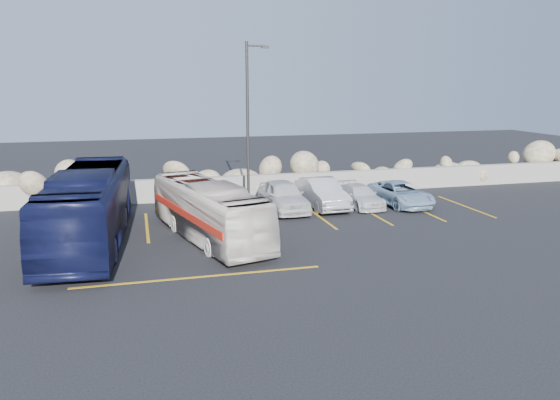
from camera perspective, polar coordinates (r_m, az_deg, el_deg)
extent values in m
plane|color=black|center=(17.82, -5.06, -7.96)|extent=(90.00, 90.00, 0.00)
cube|color=gray|center=(29.16, -9.11, 1.14)|extent=(60.00, 0.40, 1.20)
cube|color=gold|center=(24.29, -13.73, -2.74)|extent=(0.12, 5.00, 0.01)
cube|color=gold|center=(24.87, -1.91, -2.04)|extent=(0.12, 5.00, 0.01)
cube|color=gold|center=(25.59, 4.00, -1.65)|extent=(0.12, 5.00, 0.01)
cube|color=gold|center=(26.52, 9.33, -1.29)|extent=(0.12, 5.00, 0.01)
cube|color=gold|center=(27.67, 14.25, -0.94)|extent=(0.12, 5.00, 0.01)
cube|color=gold|center=(29.00, 18.76, -0.62)|extent=(0.12, 5.00, 0.01)
cube|color=gold|center=(17.88, -8.36, -7.96)|extent=(8.00, 0.12, 0.01)
cylinder|color=#2D2B28|center=(26.61, -3.40, 7.62)|extent=(0.14, 0.14, 8.00)
cylinder|color=#2D2B28|center=(26.67, -2.52, 15.81)|extent=(0.90, 0.08, 0.08)
cube|color=#2D2B28|center=(26.76, -1.54, 15.70)|extent=(0.35, 0.18, 0.12)
imported|color=silver|center=(21.75, -7.51, -1.12)|extent=(3.94, 8.48, 2.30)
imported|color=#0F1233|center=(22.17, -19.36, -0.69)|extent=(3.06, 10.49, 2.89)
imported|color=silver|center=(26.41, 0.35, 0.46)|extent=(1.89, 4.40, 1.48)
imported|color=#B2B2B7|center=(27.17, 4.41, 0.71)|extent=(1.66, 4.42, 1.44)
imported|color=silver|center=(27.66, 8.31, 0.42)|extent=(1.68, 3.74, 1.06)
imported|color=#829FB9|center=(28.32, 12.47, 0.66)|extent=(2.27, 4.39, 1.18)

